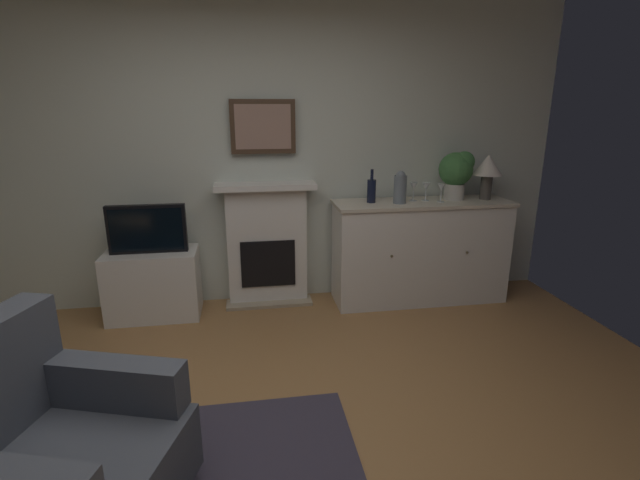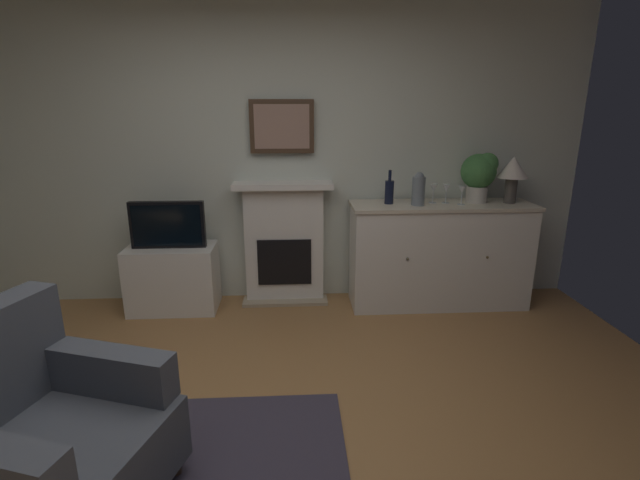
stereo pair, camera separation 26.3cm
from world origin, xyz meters
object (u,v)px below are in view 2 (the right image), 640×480
at_px(wine_glass_center, 446,189).
at_px(wine_bottle, 389,191).
at_px(framed_picture, 282,127).
at_px(wine_glass_right, 462,191).
at_px(armchair, 42,439).
at_px(table_lamp, 513,171).
at_px(vase_decorative, 419,189).
at_px(sideboard_cabinet, 439,255).
at_px(potted_plant_small, 480,173).
at_px(tv_cabinet, 173,278).
at_px(wine_glass_left, 433,189).
at_px(fireplace_unit, 284,243).
at_px(tv_set, 168,225).

bearing_deg(wine_glass_center, wine_bottle, -179.96).
bearing_deg(framed_picture, wine_glass_right, -10.32).
distance_m(framed_picture, armchair, 2.82).
relative_size(table_lamp, vase_decorative, 1.42).
bearing_deg(sideboard_cabinet, wine_glass_center, 37.32).
relative_size(wine_bottle, vase_decorative, 1.03).
bearing_deg(potted_plant_small, framed_picture, 174.04).
xyz_separation_m(sideboard_cabinet, tv_cabinet, (-2.35, 0.02, -0.18)).
bearing_deg(table_lamp, framed_picture, 173.54).
relative_size(framed_picture, table_lamp, 1.37).
xyz_separation_m(framed_picture, wine_glass_left, (1.30, -0.18, -0.52)).
bearing_deg(framed_picture, wine_bottle, -12.28).
distance_m(wine_bottle, wine_glass_center, 0.50).
height_order(tv_cabinet, potted_plant_small, potted_plant_small).
bearing_deg(fireplace_unit, armchair, -113.04).
height_order(fireplace_unit, sideboard_cabinet, fireplace_unit).
distance_m(vase_decorative, armchair, 3.06).
bearing_deg(tv_set, potted_plant_small, 1.15).
xyz_separation_m(wine_bottle, tv_set, (-1.89, -0.03, -0.26)).
xyz_separation_m(table_lamp, tv_set, (-2.94, -0.01, -0.43)).
bearing_deg(potted_plant_small, wine_bottle, -178.47).
bearing_deg(tv_cabinet, wine_glass_left, 0.60).
distance_m(table_lamp, tv_cabinet, 3.08).
height_order(wine_bottle, wine_glass_right, wine_bottle).
relative_size(sideboard_cabinet, tv_cabinet, 2.11).
xyz_separation_m(table_lamp, wine_glass_left, (-0.67, 0.04, -0.16)).
distance_m(sideboard_cabinet, wine_bottle, 0.74).
relative_size(table_lamp, wine_bottle, 1.38).
relative_size(vase_decorative, tv_set, 0.45).
height_order(wine_bottle, potted_plant_small, potted_plant_small).
relative_size(table_lamp, potted_plant_small, 0.93).
bearing_deg(vase_decorative, wine_glass_left, 29.79).
height_order(vase_decorative, potted_plant_small, potted_plant_small).
xyz_separation_m(vase_decorative, armchair, (-2.13, -2.09, -0.69)).
bearing_deg(potted_plant_small, table_lamp, -9.53).
height_order(sideboard_cabinet, wine_glass_right, wine_glass_right).
height_order(wine_glass_left, armchair, wine_glass_left).
height_order(framed_picture, armchair, framed_picture).
bearing_deg(table_lamp, wine_glass_right, -173.12).
distance_m(wine_glass_left, armchair, 3.23).
bearing_deg(wine_bottle, tv_set, -179.01).
height_order(tv_cabinet, armchair, armchair).
bearing_deg(potted_plant_small, sideboard_cabinet, -171.93).
relative_size(wine_glass_right, tv_set, 0.27).
distance_m(wine_glass_left, potted_plant_small, 0.42).
xyz_separation_m(wine_glass_left, potted_plant_small, (0.40, 0.01, 0.13)).
bearing_deg(wine_glass_left, potted_plant_small, 0.93).
xyz_separation_m(framed_picture, armchair, (-0.99, -2.36, -1.19)).
bearing_deg(wine_bottle, sideboard_cabinet, -2.99).
xyz_separation_m(fireplace_unit, wine_glass_center, (1.41, -0.15, 0.50)).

